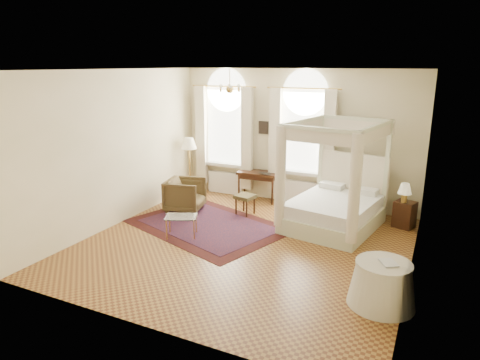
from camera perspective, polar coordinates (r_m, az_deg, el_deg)
The scene contains 18 objects.
ground at distance 8.40m, azimuth 0.54°, elevation -8.63°, with size 6.00×6.00×0.00m, color olive.
room_walls at distance 7.81m, azimuth 0.58°, elevation 4.77°, with size 6.00×6.00×6.00m.
window_left at distance 11.26m, azimuth -2.02°, elevation 5.45°, with size 1.62×0.27×3.29m.
window_right at distance 10.47m, azimuth 8.25°, elevation 4.56°, with size 1.62×0.27×3.29m.
chandelier at distance 9.17m, azimuth -1.38°, elevation 12.15°, with size 0.51×0.45×0.50m.
wall_pictures at distance 10.53m, azimuth 7.91°, elevation 6.85°, with size 2.54×0.03×0.39m.
canopy_bed at distance 9.28m, azimuth 12.35°, elevation -3.22°, with size 2.03×2.35×2.28m.
nightstand at distance 9.83m, azimuth 21.08°, elevation -4.30°, with size 0.40×0.36×0.57m, color #321A0D.
nightstand_lamp at distance 9.61m, azimuth 21.13°, elevation -1.23°, with size 0.28×0.28×0.41m.
writing_desk at distance 10.86m, azimuth 2.43°, elevation 0.55°, with size 1.05×0.60×0.76m.
laptop at distance 10.63m, azimuth 3.48°, elevation 0.91°, with size 0.36×0.23×0.03m, color black.
stool at distance 9.92m, azimuth 0.70°, elevation -2.43°, with size 0.48×0.48×0.47m.
armchair at distance 10.26m, azimuth -7.33°, elevation -1.97°, with size 0.83×0.85×0.77m, color #47381E.
coffee_table at distance 8.73m, azimuth -7.83°, elevation -5.07°, with size 0.76×0.67×0.43m.
floor_lamp at distance 11.27m, azimuth -6.81°, elevation 4.49°, with size 0.40×0.40×1.55m.
oriental_rug at distance 9.37m, azimuth -4.29°, elevation -6.04°, with size 3.80×3.23×0.01m.
side_table at distance 6.67m, azimuth 18.43°, elevation -13.01°, with size 0.97×0.97×0.66m.
book at distance 6.46m, azimuth 18.35°, elevation -10.49°, with size 0.21×0.28×0.03m, color black.
Camera 1 is at (3.24, -6.97, 3.39)m, focal length 32.00 mm.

